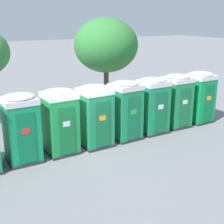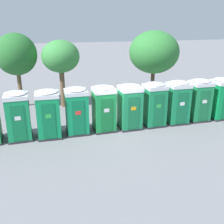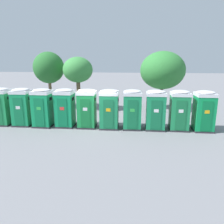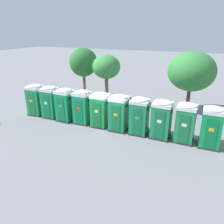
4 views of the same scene
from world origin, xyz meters
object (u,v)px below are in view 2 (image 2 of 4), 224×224
Objects in this scene: portapotty_7 at (177,102)px; portapotty_8 at (199,100)px; portapotty_2 at (48,114)px; portapotty_9 at (221,98)px; portapotty_4 at (104,108)px; portapotty_3 at (77,111)px; street_tree_1 at (61,57)px; portapotty_1 at (18,116)px; street_tree_2 at (16,55)px; portapotty_5 at (130,106)px; portapotty_6 at (154,104)px.

portapotty_7 is 1.00× the size of portapotty_8.
portapotty_2 is 10.36m from portapotty_9.
portapotty_4 is at bearing -178.90° from portapotty_8.
portapotty_2 is at bearing -178.62° from portapotty_7.
portapotty_3 is 7.40m from portapotty_8.
portapotty_1 is at bearing -117.73° from street_tree_1.
portapotty_2 is 2.96m from portapotty_4.
portapotty_8 is at bearing 0.96° from portapotty_3.
portapotty_2 is 5.59m from street_tree_1.
street_tree_2 is at bearing 165.70° from street_tree_1.
portapotty_3 is 6.90m from street_tree_2.
portapotty_7 is at bearing -31.31° from street_tree_2.
street_tree_2 reaches higher than portapotty_9.
street_tree_1 is (-6.29, 4.84, 2.19)m from portapotty_7.
street_tree_1 reaches higher than portapotty_9.
portapotty_5 is at bearing 1.20° from portapotty_2.
portapotty_9 is at bearing 0.76° from portapotty_7.
portapotty_6 is at bearing 1.45° from portapotty_2.
portapotty_8 is at bearing 1.63° from portapotty_2.
portapotty_1 is 0.50× the size of street_tree_2.
street_tree_2 reaches higher than portapotty_7.
portapotty_1 is 4.44m from portapotty_4.
portapotty_2 is 7.40m from portapotty_7.
street_tree_1 is at bearing 62.27° from portapotty_1.
portapotty_9 is at bearing 1.21° from portapotty_2.
portapotty_8 is (10.36, 0.17, -0.00)m from portapotty_1.
portapotty_6 is at bearing -45.37° from street_tree_1.
portapotty_3 and portapotty_9 have the same top height.
portapotty_5 is 1.00× the size of portapotty_7.
street_tree_2 is at bearing 143.90° from portapotty_6.
portapotty_8 is at bearing 1.10° from portapotty_4.
portapotty_2 and portapotty_5 have the same top height.
portapotty_8 is 12.21m from street_tree_2.
portapotty_4 is 0.50× the size of street_tree_2.
portapotty_8 and portapotty_9 have the same top height.
street_tree_1 reaches higher than portapotty_3.
portapotty_1 is 1.48m from portapotty_2.
portapotty_6 and portapotty_9 have the same top height.
portapotty_9 is (1.48, -0.03, 0.00)m from portapotty_8.
street_tree_1 is at bearing 134.63° from portapotty_6.
portapotty_8 is at bearing 178.67° from portapotty_9.
street_tree_2 is (-2.88, 0.73, 0.16)m from street_tree_1.
portapotty_6 is at bearing 0.20° from portapotty_4.
portapotty_6 is at bearing -179.11° from portapotty_9.
portapotty_1 is 1.00× the size of portapotty_8.
street_tree_2 is (-12.12, 5.53, 2.35)m from portapotty_9.
portapotty_9 is 0.55× the size of street_tree_1.
street_tree_1 is (-9.25, 4.80, 2.19)m from portapotty_9.
portapotty_1 is 1.00× the size of portapotty_5.
portapotty_3 is at bearing -85.74° from street_tree_1.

